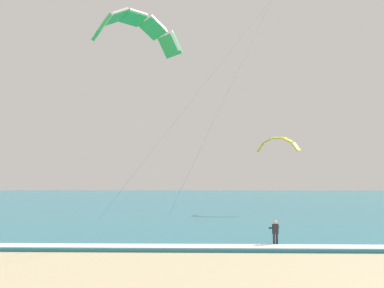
% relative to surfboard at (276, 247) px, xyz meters
% --- Properties ---
extents(sea, '(200.00, 120.00, 0.20)m').
position_rel_surfboard_xyz_m(sea, '(5.88, 58.01, 0.07)').
color(sea, teal).
rests_on(sea, ground).
extents(surf_foam, '(200.00, 1.67, 0.04)m').
position_rel_surfboard_xyz_m(surf_foam, '(5.88, -0.99, 0.19)').
color(surf_foam, white).
rests_on(surf_foam, sea).
extents(surfboard, '(0.88, 1.47, 0.09)m').
position_rel_surfboard_xyz_m(surfboard, '(0.00, 0.00, 0.00)').
color(surfboard, '#E04C38').
rests_on(surfboard, ground).
extents(kitesurfer, '(0.63, 0.63, 1.69)m').
position_rel_surfboard_xyz_m(kitesurfer, '(-0.01, 0.02, 0.91)').
color(kitesurfer, '#232328').
rests_on(kitesurfer, ground).
extents(kite_primary, '(13.23, 12.19, 16.83)m').
position_rel_surfboard_xyz_m(kite_primary, '(-9.96, 9.21, 16.65)').
color(kite_primary, green).
extents(kite_distant, '(4.98, 2.88, 1.84)m').
position_rel_surfboard_xyz_m(kite_distant, '(4.16, 26.44, 8.28)').
color(kite_distant, yellow).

